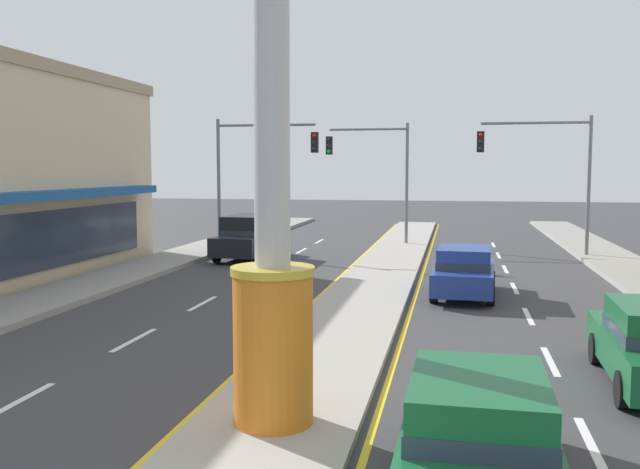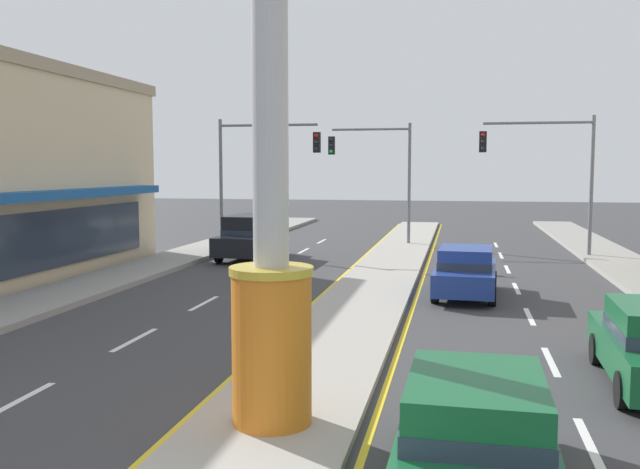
{
  "view_description": "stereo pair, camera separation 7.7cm",
  "coord_description": "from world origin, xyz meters",
  "px_view_note": "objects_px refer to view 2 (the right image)",
  "views": [
    {
      "loc": [
        2.61,
        -5.27,
        3.92
      ],
      "look_at": [
        -0.05,
        8.32,
        2.6
      ],
      "focal_mm": 38.87,
      "sensor_mm": 36.0,
      "label": 1
    },
    {
      "loc": [
        2.69,
        -5.25,
        3.92
      ],
      "look_at": [
        -0.05,
        8.32,
        2.6
      ],
      "focal_mm": 38.87,
      "sensor_mm": 36.0,
      "label": 2
    }
  ],
  "objects_px": {
    "sedan_far_right_lane": "(466,271)",
    "district_sign": "(270,130)",
    "sedan_near_right_lane": "(475,436)",
    "traffic_light_right_side": "(550,161)",
    "suv_far_left_oncoming": "(250,236)",
    "traffic_light_left_side": "(257,161)",
    "traffic_light_median_far": "(380,163)"
  },
  "relations": [
    {
      "from": "traffic_light_left_side",
      "to": "traffic_light_right_side",
      "type": "height_order",
      "value": "same"
    },
    {
      "from": "district_sign",
      "to": "sedan_far_right_lane",
      "type": "distance_m",
      "value": 12.65
    },
    {
      "from": "traffic_light_left_side",
      "to": "sedan_far_right_lane",
      "type": "bearing_deg",
      "value": -44.89
    },
    {
      "from": "sedan_far_right_lane",
      "to": "traffic_light_median_far",
      "type": "bearing_deg",
      "value": 107.15
    },
    {
      "from": "district_sign",
      "to": "traffic_light_left_side",
      "type": "xyz_separation_m",
      "value": [
        -6.51,
        21.14,
        -0.22
      ]
    },
    {
      "from": "traffic_light_median_far",
      "to": "suv_far_left_oncoming",
      "type": "relative_size",
      "value": 1.34
    },
    {
      "from": "sedan_near_right_lane",
      "to": "traffic_light_median_far",
      "type": "bearing_deg",
      "value": 98.89
    },
    {
      "from": "district_sign",
      "to": "traffic_light_left_side",
      "type": "distance_m",
      "value": 22.12
    },
    {
      "from": "traffic_light_right_side",
      "to": "suv_far_left_oncoming",
      "type": "xyz_separation_m",
      "value": [
        -12.73,
        -2.85,
        -3.26
      ]
    },
    {
      "from": "district_sign",
      "to": "suv_far_left_oncoming",
      "type": "relative_size",
      "value": 1.82
    },
    {
      "from": "traffic_light_right_side",
      "to": "traffic_light_median_far",
      "type": "xyz_separation_m",
      "value": [
        -7.82,
        3.56,
        -0.05
      ]
    },
    {
      "from": "traffic_light_right_side",
      "to": "sedan_near_right_lane",
      "type": "bearing_deg",
      "value": -98.67
    },
    {
      "from": "traffic_light_left_side",
      "to": "traffic_light_right_side",
      "type": "relative_size",
      "value": 1.0
    },
    {
      "from": "district_sign",
      "to": "traffic_light_right_side",
      "type": "relative_size",
      "value": 1.36
    },
    {
      "from": "traffic_light_left_side",
      "to": "suv_far_left_oncoming",
      "type": "relative_size",
      "value": 1.34
    },
    {
      "from": "sedan_far_right_lane",
      "to": "district_sign",
      "type": "bearing_deg",
      "value": -103.96
    },
    {
      "from": "sedan_far_right_lane",
      "to": "sedan_near_right_lane",
      "type": "bearing_deg",
      "value": -89.99
    },
    {
      "from": "sedan_near_right_lane",
      "to": "sedan_far_right_lane",
      "type": "bearing_deg",
      "value": 90.01
    },
    {
      "from": "traffic_light_median_far",
      "to": "suv_far_left_oncoming",
      "type": "bearing_deg",
      "value": -127.46
    },
    {
      "from": "sedan_far_right_lane",
      "to": "suv_far_left_oncoming",
      "type": "distance_m",
      "value": 11.71
    },
    {
      "from": "district_sign",
      "to": "sedan_near_right_lane",
      "type": "xyz_separation_m",
      "value": [
        2.92,
        -1.61,
        -3.68
      ]
    },
    {
      "from": "suv_far_left_oncoming",
      "to": "sedan_near_right_lane",
      "type": "bearing_deg",
      "value": -66.14
    },
    {
      "from": "district_sign",
      "to": "traffic_light_median_far",
      "type": "xyz_separation_m",
      "value": [
        -1.31,
        25.47,
        -0.27
      ]
    },
    {
      "from": "traffic_light_right_side",
      "to": "sedan_far_right_lane",
      "type": "distance_m",
      "value": 11.32
    },
    {
      "from": "traffic_light_left_side",
      "to": "traffic_light_right_side",
      "type": "distance_m",
      "value": 13.04
    },
    {
      "from": "traffic_light_median_far",
      "to": "sedan_near_right_lane",
      "type": "distance_m",
      "value": 27.63
    },
    {
      "from": "traffic_light_right_side",
      "to": "sedan_near_right_lane",
      "type": "relative_size",
      "value": 1.43
    },
    {
      "from": "traffic_light_median_far",
      "to": "district_sign",
      "type": "bearing_deg",
      "value": -87.05
    },
    {
      "from": "district_sign",
      "to": "traffic_light_median_far",
      "type": "distance_m",
      "value": 25.51
    },
    {
      "from": "traffic_light_right_side",
      "to": "suv_far_left_oncoming",
      "type": "distance_m",
      "value": 13.45
    },
    {
      "from": "traffic_light_left_side",
      "to": "traffic_light_median_far",
      "type": "bearing_deg",
      "value": 39.82
    },
    {
      "from": "traffic_light_left_side",
      "to": "district_sign",
      "type": "bearing_deg",
      "value": -72.89
    }
  ]
}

